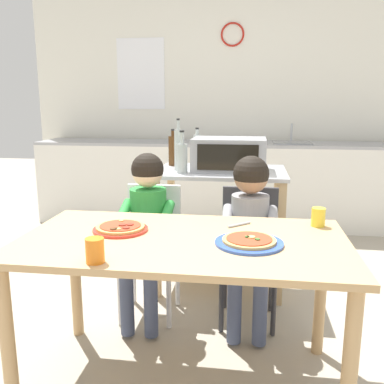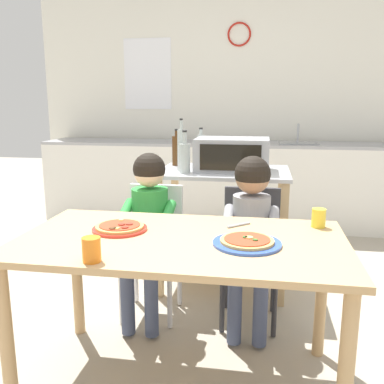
{
  "view_description": "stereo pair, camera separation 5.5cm",
  "coord_description": "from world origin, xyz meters",
  "px_view_note": "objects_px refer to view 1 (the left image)",
  "views": [
    {
      "loc": [
        0.3,
        -1.8,
        1.34
      ],
      "look_at": [
        0.0,
        0.3,
        0.88
      ],
      "focal_mm": 39.57,
      "sensor_mm": 36.0,
      "label": 1
    },
    {
      "loc": [
        0.35,
        -1.79,
        1.34
      ],
      "look_at": [
        0.0,
        0.3,
        0.88
      ],
      "focal_mm": 39.57,
      "sensor_mm": 36.0,
      "label": 2
    }
  ],
  "objects_px": {
    "kitchen_island_cart": "(220,209)",
    "drinking_cup_yellow": "(318,217)",
    "child_in_green_shirt": "(146,217)",
    "bottle_dark_olive_oil": "(178,149)",
    "toaster_oven": "(229,154)",
    "child_in_grey_shirt": "(250,219)",
    "dining_chair_right": "(249,245)",
    "bottle_clear_vinegar": "(182,157)",
    "pizza_plate_blue_rimmed": "(249,242)",
    "bottle_squat_spirits": "(197,149)",
    "dining_table": "(183,258)",
    "pizza_plate_red_rimmed": "(120,228)",
    "dining_chair_left": "(151,240)",
    "serving_spoon": "(239,225)",
    "drinking_cup_orange": "(95,250)",
    "bottle_slim_sauce": "(173,150)"
  },
  "relations": [
    {
      "from": "kitchen_island_cart",
      "to": "drinking_cup_yellow",
      "type": "distance_m",
      "value": 1.05
    },
    {
      "from": "child_in_green_shirt",
      "to": "bottle_dark_olive_oil",
      "type": "bearing_deg",
      "value": 78.87
    },
    {
      "from": "toaster_oven",
      "to": "child_in_grey_shirt",
      "type": "distance_m",
      "value": 0.67
    },
    {
      "from": "dining_chair_right",
      "to": "child_in_grey_shirt",
      "type": "xyz_separation_m",
      "value": [
        -0.0,
        -0.12,
        0.2
      ]
    },
    {
      "from": "bottle_dark_olive_oil",
      "to": "child_in_grey_shirt",
      "type": "height_order",
      "value": "bottle_dark_olive_oil"
    },
    {
      "from": "bottle_clear_vinegar",
      "to": "pizza_plate_blue_rimmed",
      "type": "bearing_deg",
      "value": -65.85
    },
    {
      "from": "bottle_squat_spirits",
      "to": "dining_table",
      "type": "distance_m",
      "value": 1.44
    },
    {
      "from": "bottle_dark_olive_oil",
      "to": "child_in_green_shirt",
      "type": "xyz_separation_m",
      "value": [
        -0.1,
        -0.53,
        -0.35
      ]
    },
    {
      "from": "bottle_clear_vinegar",
      "to": "bottle_squat_spirits",
      "type": "xyz_separation_m",
      "value": [
        0.05,
        0.4,
        0.01
      ]
    },
    {
      "from": "child_in_grey_shirt",
      "to": "pizza_plate_red_rimmed",
      "type": "xyz_separation_m",
      "value": [
        -0.61,
        -0.5,
        0.07
      ]
    },
    {
      "from": "dining_chair_left",
      "to": "serving_spoon",
      "type": "relative_size",
      "value": 5.79
    },
    {
      "from": "bottle_squat_spirits",
      "to": "child_in_grey_shirt",
      "type": "relative_size",
      "value": 0.28
    },
    {
      "from": "dining_table",
      "to": "pizza_plate_red_rimmed",
      "type": "relative_size",
      "value": 5.65
    },
    {
      "from": "bottle_dark_olive_oil",
      "to": "dining_chair_right",
      "type": "bearing_deg",
      "value": -38.77
    },
    {
      "from": "serving_spoon",
      "to": "child_in_grey_shirt",
      "type": "bearing_deg",
      "value": 81.3
    },
    {
      "from": "dining_table",
      "to": "dining_chair_right",
      "type": "relative_size",
      "value": 1.83
    },
    {
      "from": "bottle_clear_vinegar",
      "to": "child_in_grey_shirt",
      "type": "height_order",
      "value": "bottle_clear_vinegar"
    },
    {
      "from": "bottle_clear_vinegar",
      "to": "dining_chair_right",
      "type": "bearing_deg",
      "value": -33.68
    },
    {
      "from": "bottle_dark_olive_oil",
      "to": "child_in_green_shirt",
      "type": "relative_size",
      "value": 0.35
    },
    {
      "from": "toaster_oven",
      "to": "serving_spoon",
      "type": "relative_size",
      "value": 3.6
    },
    {
      "from": "bottle_dark_olive_oil",
      "to": "pizza_plate_red_rimmed",
      "type": "relative_size",
      "value": 1.38
    },
    {
      "from": "child_in_grey_shirt",
      "to": "pizza_plate_red_rimmed",
      "type": "distance_m",
      "value": 0.79
    },
    {
      "from": "child_in_green_shirt",
      "to": "serving_spoon",
      "type": "height_order",
      "value": "child_in_green_shirt"
    },
    {
      "from": "drinking_cup_orange",
      "to": "child_in_green_shirt",
      "type": "bearing_deg",
      "value": 91.82
    },
    {
      "from": "child_in_grey_shirt",
      "to": "pizza_plate_red_rimmed",
      "type": "bearing_deg",
      "value": -140.73
    },
    {
      "from": "dining_table",
      "to": "bottle_dark_olive_oil",
      "type": "bearing_deg",
      "value": 100.82
    },
    {
      "from": "toaster_oven",
      "to": "bottle_squat_spirits",
      "type": "height_order",
      "value": "bottle_squat_spirits"
    },
    {
      "from": "toaster_oven",
      "to": "dining_table",
      "type": "bearing_deg",
      "value": -97.01
    },
    {
      "from": "toaster_oven",
      "to": "serving_spoon",
      "type": "bearing_deg",
      "value": -83.43
    },
    {
      "from": "bottle_dark_olive_oil",
      "to": "dining_chair_right",
      "type": "distance_m",
      "value": 0.84
    },
    {
      "from": "bottle_dark_olive_oil",
      "to": "pizza_plate_blue_rimmed",
      "type": "height_order",
      "value": "bottle_dark_olive_oil"
    },
    {
      "from": "bottle_clear_vinegar",
      "to": "dining_chair_left",
      "type": "relative_size",
      "value": 0.35
    },
    {
      "from": "drinking_cup_orange",
      "to": "bottle_slim_sauce",
      "type": "bearing_deg",
      "value": 90.24
    },
    {
      "from": "bottle_dark_olive_oil",
      "to": "dining_chair_left",
      "type": "xyz_separation_m",
      "value": [
        -0.1,
        -0.41,
        -0.53
      ]
    },
    {
      "from": "bottle_clear_vinegar",
      "to": "pizza_plate_blue_rimmed",
      "type": "xyz_separation_m",
      "value": [
        0.47,
        -1.04,
        -0.23
      ]
    },
    {
      "from": "dining_table",
      "to": "serving_spoon",
      "type": "xyz_separation_m",
      "value": [
        0.25,
        0.23,
        0.1
      ]
    },
    {
      "from": "dining_chair_right",
      "to": "toaster_oven",
      "type": "bearing_deg",
      "value": 108.72
    },
    {
      "from": "bottle_slim_sauce",
      "to": "pizza_plate_red_rimmed",
      "type": "relative_size",
      "value": 1.04
    },
    {
      "from": "pizza_plate_blue_rimmed",
      "to": "drinking_cup_orange",
      "type": "xyz_separation_m",
      "value": [
        -0.58,
        -0.3,
        0.04
      ]
    },
    {
      "from": "kitchen_island_cart",
      "to": "toaster_oven",
      "type": "height_order",
      "value": "toaster_oven"
    },
    {
      "from": "dining_chair_right",
      "to": "child_in_grey_shirt",
      "type": "distance_m",
      "value": 0.23
    },
    {
      "from": "kitchen_island_cart",
      "to": "bottle_dark_olive_oil",
      "type": "height_order",
      "value": "bottle_dark_olive_oil"
    },
    {
      "from": "child_in_green_shirt",
      "to": "drinking_cup_orange",
      "type": "bearing_deg",
      "value": -88.18
    },
    {
      "from": "toaster_oven",
      "to": "serving_spoon",
      "type": "xyz_separation_m",
      "value": [
        0.11,
        -0.92,
        -0.24
      ]
    },
    {
      "from": "pizza_plate_blue_rimmed",
      "to": "dining_chair_left",
      "type": "bearing_deg",
      "value": 130.13
    },
    {
      "from": "pizza_plate_red_rimmed",
      "to": "kitchen_island_cart",
      "type": "bearing_deg",
      "value": 69.84
    },
    {
      "from": "pizza_plate_blue_rimmed",
      "to": "bottle_squat_spirits",
      "type": "bearing_deg",
      "value": 106.11
    },
    {
      "from": "bottle_clear_vinegar",
      "to": "bottle_slim_sauce",
      "type": "bearing_deg",
      "value": 110.48
    },
    {
      "from": "bottle_slim_sauce",
      "to": "serving_spoon",
      "type": "bearing_deg",
      "value": -63.86
    },
    {
      "from": "dining_chair_left",
      "to": "serving_spoon",
      "type": "height_order",
      "value": "dining_chair_left"
    }
  ]
}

